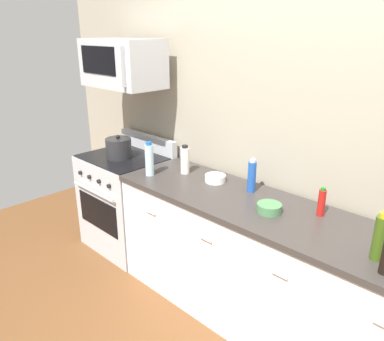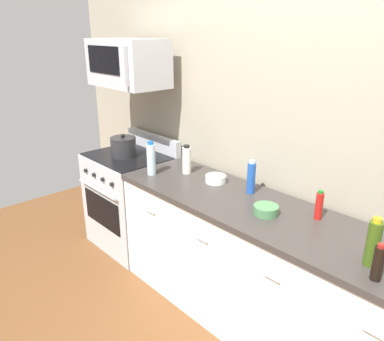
{
  "view_description": "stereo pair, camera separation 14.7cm",
  "coord_description": "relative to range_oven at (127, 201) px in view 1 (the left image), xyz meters",
  "views": [
    {
      "loc": [
        1.18,
        -1.96,
        2.02
      ],
      "look_at": [
        -0.67,
        -0.05,
        1.03
      ],
      "focal_mm": 35.57,
      "sensor_mm": 36.0,
      "label": 1
    },
    {
      "loc": [
        1.28,
        -1.85,
        2.02
      ],
      "look_at": [
        -0.67,
        -0.05,
        1.03
      ],
      "focal_mm": 35.57,
      "sensor_mm": 36.0,
      "label": 2
    }
  ],
  "objects": [
    {
      "name": "stockpot",
      "position": [
        0.0,
        -0.05,
        0.54
      ],
      "size": [
        0.23,
        0.23,
        0.21
      ],
      "color": "#262628",
      "rests_on": "range_oven"
    },
    {
      "name": "microwave",
      "position": [
        0.0,
        0.04,
        1.28
      ],
      "size": [
        0.74,
        0.44,
        0.4
      ],
      "color": "#B7BABF"
    },
    {
      "name": "ground_plane",
      "position": [
        1.59,
        -0.0,
        -0.47
      ],
      "size": [
        6.63,
        6.63,
        0.0
      ],
      "primitive_type": "plane",
      "color": "brown"
    },
    {
      "name": "range_oven",
      "position": [
        0.0,
        0.0,
        0.0
      ],
      "size": [
        0.76,
        0.69,
        1.07
      ],
      "color": "#B7BABF",
      "rests_on": "ground_plane"
    },
    {
      "name": "bowl_green_glaze",
      "position": [
        1.6,
        -0.04,
        0.48
      ],
      "size": [
        0.16,
        0.16,
        0.06
      ],
      "color": "#477A4C",
      "rests_on": "countertop_slab"
    },
    {
      "name": "back_wall",
      "position": [
        1.59,
        0.41,
        0.88
      ],
      "size": [
        5.53,
        0.1,
        2.7
      ],
      "primitive_type": "cube",
      "color": "#9E937F",
      "rests_on": "ground_plane"
    },
    {
      "name": "counter_unit",
      "position": [
        1.59,
        -0.0,
        -0.01
      ],
      "size": [
        2.44,
        0.66,
        0.92
      ],
      "color": "white",
      "rests_on": "ground_plane"
    },
    {
      "name": "bottle_soda_blue",
      "position": [
        1.32,
        0.15,
        0.57
      ],
      "size": [
        0.06,
        0.06,
        0.25
      ],
      "color": "#1E4CA5",
      "rests_on": "countertop_slab"
    },
    {
      "name": "bottle_olive_oil",
      "position": [
        2.29,
        -0.11,
        0.57
      ],
      "size": [
        0.07,
        0.07,
        0.26
      ],
      "color": "#385114",
      "rests_on": "countertop_slab"
    },
    {
      "name": "bottle_water_clear",
      "position": [
        0.54,
        -0.14,
        0.58
      ],
      "size": [
        0.07,
        0.07,
        0.28
      ],
      "color": "silver",
      "rests_on": "countertop_slab"
    },
    {
      "name": "bottle_hot_sauce_red",
      "position": [
        1.86,
        0.15,
        0.54
      ],
      "size": [
        0.05,
        0.05,
        0.19
      ],
      "color": "#B21914",
      "rests_on": "countertop_slab"
    },
    {
      "name": "bottle_vinegar_white",
      "position": [
        0.71,
        0.09,
        0.56
      ],
      "size": [
        0.07,
        0.07,
        0.24
      ],
      "color": "silver",
      "rests_on": "countertop_slab"
    },
    {
      "name": "bowl_white_ceramic",
      "position": [
        1.01,
        0.12,
        0.48
      ],
      "size": [
        0.16,
        0.16,
        0.05
      ],
      "color": "white",
      "rests_on": "countertop_slab"
    }
  ]
}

